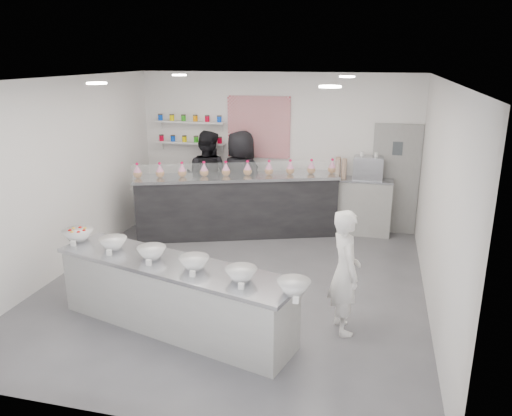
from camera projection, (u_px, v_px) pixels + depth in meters
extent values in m
plane|color=#515156|center=(235.00, 285.00, 7.48)|extent=(6.00, 6.00, 0.00)
plane|color=white|center=(232.00, 79.00, 6.60)|extent=(6.00, 6.00, 0.00)
plane|color=white|center=(276.00, 151.00, 9.83)|extent=(5.50, 0.00, 5.50)
plane|color=white|center=(62.00, 177.00, 7.67)|extent=(0.00, 6.00, 6.00)
plane|color=white|center=(438.00, 202.00, 6.41)|extent=(0.00, 6.00, 6.00)
cube|color=gray|center=(395.00, 180.00, 9.40)|extent=(0.88, 0.04, 2.10)
cube|color=#A9162C|center=(259.00, 127.00, 9.75)|extent=(1.25, 0.03, 1.20)
cube|color=silver|center=(191.00, 143.00, 10.10)|extent=(1.45, 0.22, 0.04)
cube|color=silver|center=(190.00, 122.00, 9.98)|extent=(1.45, 0.22, 0.04)
cylinder|color=white|center=(97.00, 83.00, 6.00)|extent=(0.24, 0.24, 0.02)
cylinder|color=white|center=(330.00, 87.00, 5.36)|extent=(0.24, 0.24, 0.02)
cylinder|color=white|center=(179.00, 75.00, 8.41)|extent=(0.24, 0.24, 0.02)
cylinder|color=white|center=(347.00, 77.00, 7.77)|extent=(0.24, 0.24, 0.02)
cube|color=#9B9B96|center=(174.00, 296.00, 6.19)|extent=(3.31, 1.57, 0.88)
cube|color=black|center=(237.00, 206.00, 9.40)|extent=(3.77, 1.93, 1.17)
cube|color=white|center=(238.00, 171.00, 8.87)|extent=(3.49, 1.28, 0.32)
cube|color=#9B9B96|center=(352.00, 206.00, 9.55)|extent=(1.45, 0.46, 1.08)
cube|color=#93969E|center=(368.00, 168.00, 9.27)|extent=(0.54, 0.37, 0.41)
imported|color=white|center=(345.00, 272.00, 6.04)|extent=(0.56, 0.67, 1.57)
imported|color=black|center=(207.00, 178.00, 9.91)|extent=(1.00, 0.82, 1.91)
imported|color=black|center=(241.00, 181.00, 9.66)|extent=(1.09, 0.88, 1.94)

